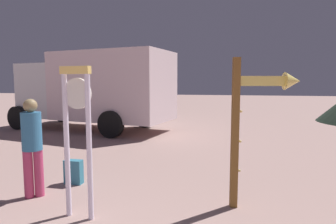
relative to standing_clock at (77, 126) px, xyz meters
name	(u,v)px	position (x,y,z in m)	size (l,w,h in m)	color
standing_clock	(77,126)	(0.00, 0.00, 0.00)	(0.44, 0.14, 2.04)	white
arrow_sign	(258,109)	(2.36, 0.82, 0.19)	(0.97, 0.36, 2.18)	brown
person_near_clock	(32,143)	(-1.07, 0.48, -0.38)	(0.30, 0.30, 1.58)	#BE3A63
backpack	(74,172)	(-0.76, 1.15, -1.04)	(0.32, 0.19, 0.44)	teal
box_truck_near	(97,88)	(-2.99, 6.73, 0.35)	(6.55, 3.64, 2.92)	silver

